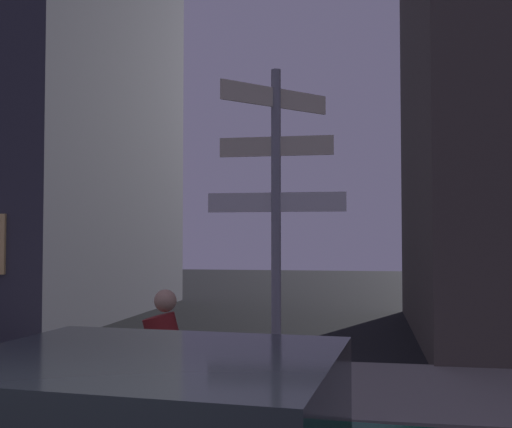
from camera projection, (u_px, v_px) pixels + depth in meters
The scene contains 3 objects.
sidewalk_kerb at pixel (269, 387), 8.55m from camera, with size 40.00×3.21×0.14m, color gray.
signpost at pixel (276, 202), 7.68m from camera, with size 1.72×1.16×4.06m.
cyclist at pixel (160, 378), 6.06m from camera, with size 1.82×0.36×1.61m.
Camera 1 is at (1.32, -1.54, 2.10)m, focal length 43.79 mm.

